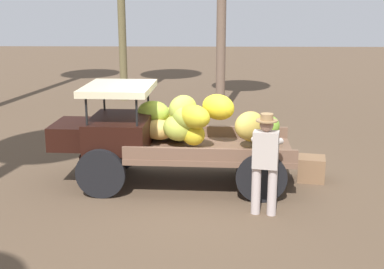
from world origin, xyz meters
TOP-DOWN VIEW (x-y plane):
  - ground_plane at (0.00, 0.00)m, footprint 60.00×60.00m
  - truck at (0.72, -0.25)m, footprint 4.53×2.08m
  - farmer at (-0.91, 1.20)m, footprint 0.53×0.49m
  - wooden_crate at (-2.02, -0.44)m, footprint 0.59×0.58m

SIDE VIEW (x-z plane):
  - ground_plane at x=0.00m, z-range 0.00..0.00m
  - wooden_crate at x=-2.02m, z-range 0.00..0.46m
  - farmer at x=-0.91m, z-range 0.11..1.79m
  - truck at x=0.72m, z-range 0.03..1.91m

